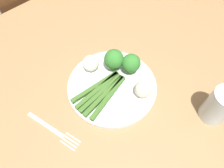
# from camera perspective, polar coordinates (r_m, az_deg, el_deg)

# --- Properties ---
(ground_plane) EXTENTS (6.00, 6.00, 0.02)m
(ground_plane) POSITION_cam_1_polar(r_m,az_deg,el_deg) (1.32, -1.02, -17.08)
(ground_plane) COLOR gray
(dining_table) EXTENTS (1.23, 0.96, 0.76)m
(dining_table) POSITION_cam_1_polar(r_m,az_deg,el_deg) (0.70, -1.83, -3.03)
(dining_table) COLOR #9E754C
(dining_table) RESTS_ON ground_plane
(chair) EXTENTS (0.41, 0.41, 0.87)m
(chair) POSITION_cam_1_polar(r_m,az_deg,el_deg) (1.21, -18.16, 15.76)
(chair) COLOR brown
(chair) RESTS_ON ground_plane
(plate) EXTENTS (0.25, 0.25, 0.01)m
(plate) POSITION_cam_1_polar(r_m,az_deg,el_deg) (0.59, 0.00, -0.65)
(plate) COLOR white
(plate) RESTS_ON dining_table
(asparagus_bundle) EXTENTS (0.16, 0.09, 0.01)m
(asparagus_bundle) POSITION_cam_1_polar(r_m,az_deg,el_deg) (0.56, -3.04, -2.37)
(asparagus_bundle) COLOR #3D6626
(asparagus_bundle) RESTS_ON plate
(broccoli_outer_edge) EXTENTS (0.06, 0.06, 0.07)m
(broccoli_outer_edge) POSITION_cam_1_polar(r_m,az_deg,el_deg) (0.59, 0.26, 7.16)
(broccoli_outer_edge) COLOR #609E3D
(broccoli_outer_edge) RESTS_ON plate
(broccoli_left) EXTENTS (0.05, 0.05, 0.07)m
(broccoli_left) POSITION_cam_1_polar(r_m,az_deg,el_deg) (0.58, 5.40, 5.79)
(broccoli_left) COLOR #609E3D
(broccoli_left) RESTS_ON plate
(cauliflower_near_fork) EXTENTS (0.05, 0.05, 0.05)m
(cauliflower_near_fork) POSITION_cam_1_polar(r_m,az_deg,el_deg) (0.55, 8.69, -1.47)
(cauliflower_near_fork) COLOR beige
(cauliflower_near_fork) RESTS_ON plate
(cauliflower_edge) EXTENTS (0.05, 0.05, 0.05)m
(cauliflower_edge) POSITION_cam_1_polar(r_m,az_deg,el_deg) (0.60, -5.99, 5.81)
(cauliflower_edge) COLOR white
(cauliflower_edge) RESTS_ON plate
(fork) EXTENTS (0.06, 0.16, 0.00)m
(fork) POSITION_cam_1_polar(r_m,az_deg,el_deg) (0.56, -16.18, -12.29)
(fork) COLOR silver
(fork) RESTS_ON dining_table
(water_glass) EXTENTS (0.07, 0.07, 0.11)m
(water_glass) POSITION_cam_1_polar(r_m,az_deg,el_deg) (0.57, 27.86, -5.43)
(water_glass) COLOR silver
(water_glass) RESTS_ON dining_table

